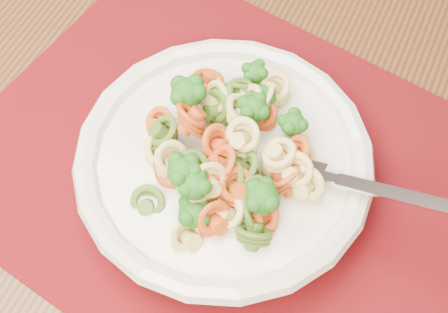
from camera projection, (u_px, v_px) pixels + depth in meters
The scene contains 5 objects.
dining_table at pixel (309, 155), 0.67m from camera, with size 1.48×1.03×0.75m.
placemat at pixel (230, 172), 0.54m from camera, with size 0.45×0.35×0.00m, color #540312.
pasta_bowl at pixel (224, 163), 0.51m from camera, with size 0.24×0.24×0.05m.
pasta_broccoli_heap at pixel (224, 153), 0.50m from camera, with size 0.21×0.21×0.06m, color #D6C969, non-canonical shape.
fork at pixel (308, 172), 0.49m from camera, with size 0.19×0.02×0.01m, color silver, non-canonical shape.
Camera 1 is at (0.14, 0.25, 1.22)m, focal length 50.00 mm.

